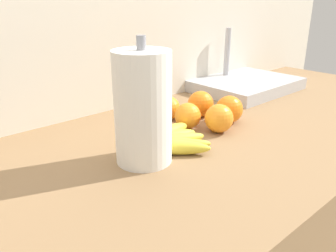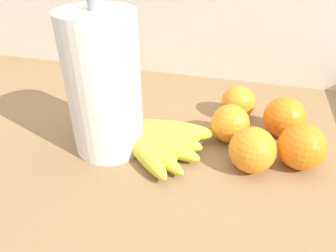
# 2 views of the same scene
# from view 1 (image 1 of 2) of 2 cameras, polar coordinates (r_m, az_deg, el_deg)

# --- Properties ---
(wall_back) EXTENTS (2.31, 0.06, 1.30)m
(wall_back) POSITION_cam_1_polar(r_m,az_deg,el_deg) (1.36, -4.41, -6.49)
(wall_back) COLOR silver
(wall_back) RESTS_ON ground
(banana_bunch) EXTENTS (0.22, 0.18, 0.04)m
(banana_bunch) POSITION_cam_1_polar(r_m,az_deg,el_deg) (0.85, -0.51, -2.63)
(banana_bunch) COLOR gold
(banana_bunch) RESTS_ON counter
(orange_center) EXTENTS (0.08, 0.08, 0.08)m
(orange_center) POSITION_cam_1_polar(r_m,az_deg,el_deg) (0.96, 8.34, 1.31)
(orange_center) COLOR orange
(orange_center) RESTS_ON counter
(orange_back_right) EXTENTS (0.07, 0.07, 0.07)m
(orange_back_right) POSITION_cam_1_polar(r_m,az_deg,el_deg) (1.04, 0.04, 3.01)
(orange_back_right) COLOR orange
(orange_back_right) RESTS_ON counter
(orange_far_right) EXTENTS (0.08, 0.08, 0.08)m
(orange_far_right) POSITION_cam_1_polar(r_m,az_deg,el_deg) (1.03, 10.15, 2.75)
(orange_far_right) COLOR orange
(orange_far_right) RESTS_ON counter
(orange_back_left) EXTENTS (0.07, 0.07, 0.07)m
(orange_back_left) POSITION_cam_1_polar(r_m,az_deg,el_deg) (0.97, 3.30, 1.70)
(orange_back_left) COLOR orange
(orange_back_left) RESTS_ON counter
(orange_front) EXTENTS (0.08, 0.08, 0.08)m
(orange_front) POSITION_cam_1_polar(r_m,az_deg,el_deg) (1.07, 5.45, 3.68)
(orange_front) COLOR orange
(orange_front) RESTS_ON counter
(paper_towel_roll) EXTENTS (0.13, 0.13, 0.28)m
(paper_towel_roll) POSITION_cam_1_polar(r_m,az_deg,el_deg) (0.75, -4.20, 2.97)
(paper_towel_roll) COLOR white
(paper_towel_roll) RESTS_ON counter
(sink_basin) EXTENTS (0.40, 0.30, 0.24)m
(sink_basin) POSITION_cam_1_polar(r_m,az_deg,el_deg) (1.41, 12.81, 6.86)
(sink_basin) COLOR #B7BABF
(sink_basin) RESTS_ON counter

